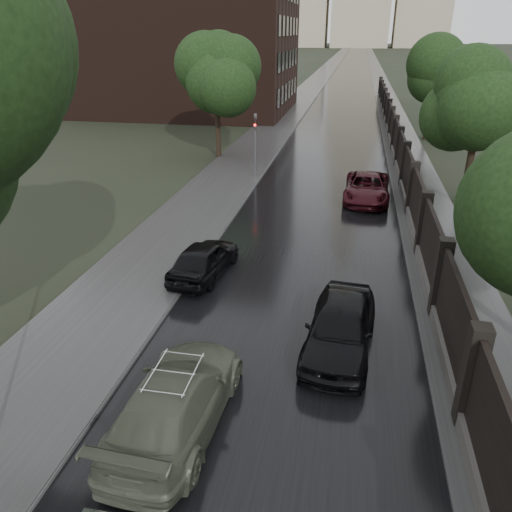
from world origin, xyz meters
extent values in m
cube|color=black|center=(0.00, 190.00, 0.01)|extent=(8.00, 420.00, 0.02)
cube|color=#2D2D2D|center=(-6.00, 190.00, 0.08)|extent=(4.00, 420.00, 0.16)
cube|color=#2D2D2D|center=(5.50, 190.00, 0.04)|extent=(3.00, 420.00, 0.08)
cube|color=#383533|center=(4.60, 32.00, 0.25)|extent=(0.40, 75.00, 0.50)
cube|color=black|center=(4.60, 32.00, 1.50)|extent=(0.15, 75.00, 2.00)
cube|color=black|center=(4.60, 70.00, 1.35)|extent=(0.45, 0.45, 2.70)
cylinder|color=black|center=(-8.00, 30.00, 2.93)|extent=(0.36, 0.36, 5.85)
sphere|color=black|center=(-8.00, 30.00, 5.27)|extent=(4.25, 4.25, 4.25)
cylinder|color=black|center=(7.50, 22.00, 2.76)|extent=(0.36, 0.36, 5.53)
sphere|color=black|center=(7.50, 22.00, 4.97)|extent=(4.08, 4.08, 4.08)
cylinder|color=black|center=(7.50, 40.00, 2.76)|extent=(0.36, 0.36, 5.53)
sphere|color=black|center=(7.50, 40.00, 4.97)|extent=(4.08, 4.08, 4.08)
cylinder|color=#59595E|center=(-4.30, 25.00, 1.50)|extent=(0.12, 0.12, 3.00)
imported|color=#59595E|center=(-4.30, 25.00, 3.50)|extent=(0.16, 0.20, 1.00)
sphere|color=#FF0C0C|center=(-4.30, 24.85, 3.35)|extent=(0.14, 0.14, 0.14)
cube|color=black|center=(-18.00, 52.00, 10.00)|extent=(24.00, 18.00, 20.00)
cube|color=tan|center=(-32.00, 300.00, 22.00)|extent=(28.00, 22.00, 44.00)
cube|color=tan|center=(32.00, 300.00, 22.00)|extent=(28.00, 22.00, 44.00)
imported|color=#4B5241|center=(-1.97, 3.65, 0.75)|extent=(2.33, 5.26, 1.50)
imported|color=black|center=(-3.60, 11.39, 0.68)|extent=(2.07, 4.18, 1.37)
imported|color=black|center=(1.60, 7.46, 0.78)|extent=(2.23, 4.73, 1.56)
imported|color=black|center=(2.46, 21.97, 0.71)|extent=(2.51, 5.17, 1.42)
camera|label=1|loc=(1.55, -4.88, 8.48)|focal=35.00mm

